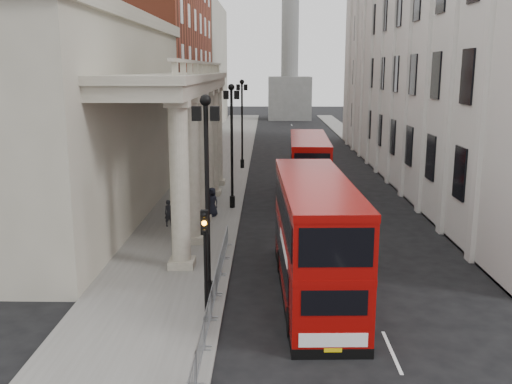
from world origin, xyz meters
name	(u,v)px	position (x,y,z in m)	size (l,w,h in m)	color
ground	(215,350)	(0.00, 0.00, 0.00)	(260.00, 260.00, 0.00)	black
sidewalk_west	(211,180)	(-3.00, 30.00, 0.06)	(6.00, 140.00, 0.12)	slate
sidewalk_east	(405,181)	(13.50, 30.00, 0.06)	(3.00, 140.00, 0.12)	slate
kerb	(246,180)	(-0.05, 30.00, 0.07)	(0.20, 140.00, 0.14)	slate
portico_building	(73,124)	(-10.50, 18.00, 6.00)	(9.00, 28.00, 12.00)	gray
brick_building	(159,54)	(-10.50, 48.00, 11.00)	(9.00, 32.00, 22.00)	maroon
west_building_far	(194,65)	(-10.50, 80.00, 10.00)	(9.00, 30.00, 20.00)	gray
east_building	(437,31)	(16.00, 32.00, 12.50)	(8.00, 55.00, 25.00)	beige
monument_column	(290,33)	(6.00, 92.00, 15.98)	(8.00, 8.00, 54.20)	#60605E
lamp_post_south	(207,186)	(-0.60, 4.00, 4.91)	(1.05, 0.44, 8.32)	black
lamp_post_mid	(232,138)	(-0.60, 20.00, 4.91)	(1.05, 0.44, 8.32)	black
lamp_post_north	(242,118)	(-0.60, 36.00, 4.91)	(1.05, 0.44, 8.32)	black
traffic_light	(205,245)	(-0.50, 1.98, 3.11)	(0.28, 0.33, 4.30)	black
crowd_barriers	(211,305)	(-0.35, 2.23, 0.67)	(0.50, 18.75, 1.10)	gray
bus_near	(315,236)	(3.75, 5.09, 2.57)	(3.12, 11.49, 4.92)	#880806
bus_far	(309,168)	(4.77, 22.75, 2.43)	(2.98, 10.84, 4.64)	#920806
pedestrian_a	(169,213)	(-4.12, 15.22, 0.92)	(0.58, 0.38, 1.60)	black
pedestrian_b	(191,200)	(-3.23, 18.65, 0.96)	(0.82, 0.64, 1.69)	#2A2522
pedestrian_c	(212,202)	(-1.76, 17.68, 1.05)	(0.91, 0.59, 1.87)	black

